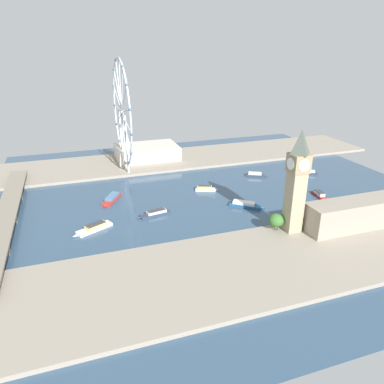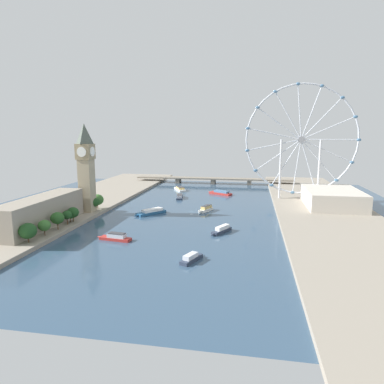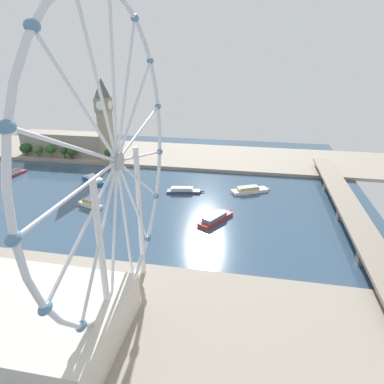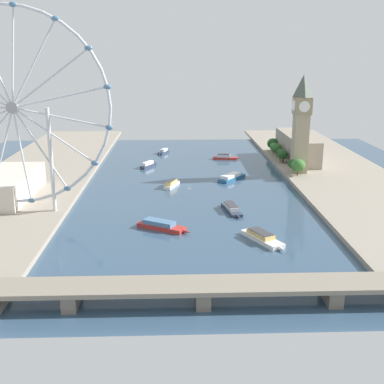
% 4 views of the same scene
% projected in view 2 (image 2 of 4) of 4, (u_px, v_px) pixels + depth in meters
% --- Properties ---
extents(ground_plane, '(419.65, 419.65, 0.00)m').
position_uv_depth(ground_plane, '(191.00, 212.00, 329.04)').
color(ground_plane, '#334C66').
extents(riverbank_left, '(90.00, 520.00, 3.00)m').
position_uv_depth(riverbank_left, '(72.00, 205.00, 350.08)').
color(riverbank_left, gray).
rests_on(riverbank_left, ground_plane).
extents(riverbank_right, '(90.00, 520.00, 3.00)m').
position_uv_depth(riverbank_right, '(328.00, 215.00, 307.48)').
color(riverbank_right, gray).
rests_on(riverbank_right, ground_plane).
extents(clock_tower, '(14.38, 14.38, 80.05)m').
position_uv_depth(clock_tower, '(86.00, 166.00, 309.79)').
color(clock_tower, tan).
rests_on(clock_tower, riverbank_left).
extents(parliament_block, '(22.00, 92.59, 22.83)m').
position_uv_depth(parliament_block, '(41.00, 212.00, 264.24)').
color(parliament_block, gray).
rests_on(parliament_block, riverbank_left).
extents(tree_row_embankment, '(13.35, 115.91, 13.92)m').
position_uv_depth(tree_row_embankment, '(72.00, 212.00, 278.71)').
color(tree_row_embankment, '#513823').
rests_on(tree_row_embankment, riverbank_left).
extents(ferris_wheel, '(119.77, 3.20, 124.14)m').
position_uv_depth(ferris_wheel, '(301.00, 140.00, 366.57)').
color(ferris_wheel, silver).
rests_on(ferris_wheel, riverbank_right).
extents(riverside_hall, '(51.03, 76.89, 16.52)m').
position_uv_depth(riverside_hall, '(332.00, 198.00, 340.05)').
color(riverside_hall, beige).
rests_on(riverside_hall, riverbank_right).
extents(river_bridge, '(231.65, 16.99, 8.78)m').
position_uv_depth(river_bridge, '(213.00, 179.00, 508.45)').
color(river_bridge, gray).
rests_on(river_bridge, ground_plane).
extents(tour_boat_0, '(20.83, 33.33, 5.10)m').
position_uv_depth(tour_boat_0, '(180.00, 189.00, 449.85)').
color(tour_boat_0, white).
rests_on(tour_boat_0, ground_plane).
extents(tour_boat_1, '(12.41, 23.58, 5.61)m').
position_uv_depth(tour_boat_1, '(206.00, 209.00, 329.66)').
color(tour_boat_1, white).
rests_on(tour_boat_1, ground_plane).
extents(tour_boat_2, '(11.71, 31.81, 4.55)m').
position_uv_depth(tour_boat_2, '(180.00, 196.00, 396.68)').
color(tour_boat_2, '#2D384C').
rests_on(tour_boat_2, ground_plane).
extents(tour_boat_3, '(14.86, 23.99, 5.17)m').
position_uv_depth(tour_boat_3, '(221.00, 230.00, 259.11)').
color(tour_boat_3, '#2D384C').
rests_on(tour_boat_3, ground_plane).
extents(tour_boat_4, '(25.42, 29.74, 4.87)m').
position_uv_depth(tour_boat_4, '(151.00, 212.00, 318.10)').
color(tour_boat_4, '#235684').
rests_on(tour_boat_4, ground_plane).
extents(tour_boat_5, '(27.11, 9.73, 5.29)m').
position_uv_depth(tour_boat_5, '(115.00, 237.00, 241.04)').
color(tour_boat_5, '#B22D28').
rests_on(tour_boat_5, ground_plane).
extents(tour_boat_6, '(32.17, 21.73, 5.06)m').
position_uv_depth(tour_boat_6, '(221.00, 193.00, 420.00)').
color(tour_boat_6, '#B22D28').
rests_on(tour_boat_6, ground_plane).
extents(tour_boat_7, '(11.63, 21.12, 4.77)m').
position_uv_depth(tour_boat_7, '(192.00, 258.00, 201.40)').
color(tour_boat_7, '#2D384C').
rests_on(tour_boat_7, ground_plane).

